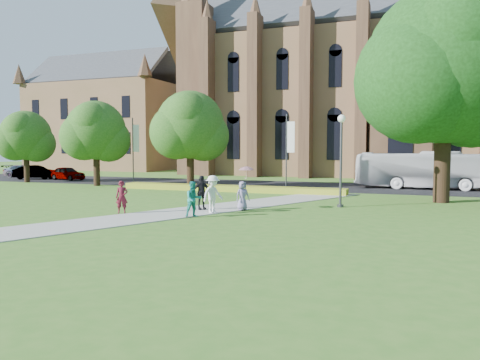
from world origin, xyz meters
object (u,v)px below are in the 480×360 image
at_px(tour_coach, 425,170).
at_px(pedestrian_0, 122,197).
at_px(car_1, 36,172).
at_px(streetlamp, 341,149).
at_px(car_2, 25,171).
at_px(large_tree, 445,65).
at_px(car_0, 67,173).

height_order(tour_coach, pedestrian_0, tour_coach).
relative_size(tour_coach, car_1, 2.47).
distance_m(streetlamp, car_1, 35.99).
relative_size(car_2, pedestrian_0, 2.87).
bearing_deg(tour_coach, pedestrian_0, 145.39).
distance_m(large_tree, pedestrian_0, 20.57).
distance_m(tour_coach, car_2, 42.27).
xyz_separation_m(streetlamp, car_2, (-37.53, 14.25, -2.58)).
bearing_deg(car_0, car_1, 104.40).
bearing_deg(car_1, car_0, -101.46).
xyz_separation_m(car_1, pedestrian_0, (23.79, -18.75, 0.12)).
xyz_separation_m(large_tree, pedestrian_0, (-15.53, -11.22, -7.49)).
height_order(streetlamp, car_2, streetlamp).
bearing_deg(tour_coach, car_0, 93.57).
xyz_separation_m(tour_coach, car_2, (-42.26, 0.09, -0.84)).
bearing_deg(tour_coach, car_2, 90.53).
bearing_deg(car_2, tour_coach, -102.10).
distance_m(streetlamp, car_0, 32.54).
distance_m(tour_coach, car_0, 34.76).
relative_size(tour_coach, car_0, 2.71).
relative_size(car_1, pedestrian_0, 2.68).
height_order(car_0, car_1, car_1).
xyz_separation_m(car_2, pedestrian_0, (27.50, -20.97, 0.16)).
height_order(car_2, pedestrian_0, pedestrian_0).
relative_size(streetlamp, car_2, 1.09).
height_order(streetlamp, car_1, streetlamp).
bearing_deg(car_2, car_0, -115.80).
bearing_deg(tour_coach, streetlamp, 162.18).
bearing_deg(car_2, streetlamp, -122.76).
bearing_deg(streetlamp, car_0, 157.55).
relative_size(streetlamp, pedestrian_0, 3.14).
height_order(car_0, pedestrian_0, pedestrian_0).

